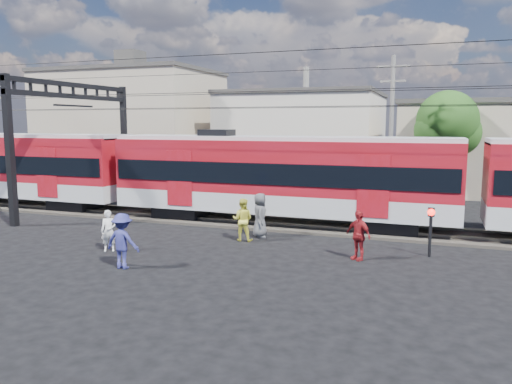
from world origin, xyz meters
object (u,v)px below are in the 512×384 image
commuter_train (284,174)px  pedestrian_a (109,231)px  pedestrian_c (122,241)px  crossing_signal (431,223)px

commuter_train → pedestrian_a: bearing=-125.0°
pedestrian_c → crossing_signal: size_ratio=1.03×
commuter_train → pedestrian_c: bearing=-109.1°
commuter_train → pedestrian_c: commuter_train is taller
commuter_train → pedestrian_a: size_ratio=32.23×
commuter_train → crossing_signal: (6.58, -3.65, -1.15)m
crossing_signal → commuter_train: bearing=151.0°
pedestrian_a → crossing_signal: 11.83m
pedestrian_c → crossing_signal: bearing=-151.6°
pedestrian_a → pedestrian_c: bearing=-74.4°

